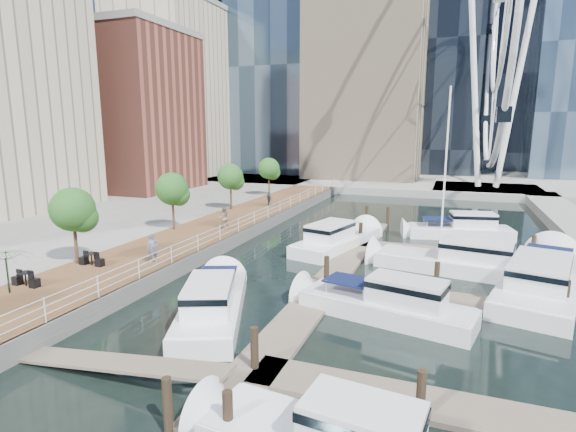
# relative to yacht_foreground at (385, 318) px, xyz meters

# --- Properties ---
(ground) EXTENTS (520.00, 520.00, 0.00)m
(ground) POSITION_rel_yacht_foreground_xyz_m (-6.84, -4.67, 0.00)
(ground) COLOR black
(ground) RESTS_ON ground
(boardwalk) EXTENTS (6.00, 60.00, 1.00)m
(boardwalk) POSITION_rel_yacht_foreground_xyz_m (-15.84, 10.33, 0.50)
(boardwalk) COLOR brown
(boardwalk) RESTS_ON ground
(seawall) EXTENTS (0.25, 60.00, 1.00)m
(seawall) POSITION_rel_yacht_foreground_xyz_m (-12.84, 10.33, 0.50)
(seawall) COLOR #595954
(seawall) RESTS_ON ground
(land_far) EXTENTS (200.00, 114.00, 1.00)m
(land_far) POSITION_rel_yacht_foreground_xyz_m (-6.84, 97.33, 0.50)
(land_far) COLOR gray
(land_far) RESTS_ON ground
(pier) EXTENTS (14.00, 12.00, 1.00)m
(pier) POSITION_rel_yacht_foreground_xyz_m (7.16, 47.33, 0.50)
(pier) COLOR gray
(pier) RESTS_ON ground
(railing) EXTENTS (0.10, 60.00, 1.05)m
(railing) POSITION_rel_yacht_foreground_xyz_m (-12.94, 10.33, 1.52)
(railing) COLOR white
(railing) RESTS_ON boardwalk
(floating_docks) EXTENTS (16.00, 34.00, 2.60)m
(floating_docks) POSITION_rel_yacht_foreground_xyz_m (1.12, 5.31, 0.49)
(floating_docks) COLOR #6D6051
(floating_docks) RESTS_ON ground
(midrise_condos) EXTENTS (19.00, 67.00, 28.00)m
(midrise_condos) POSITION_rel_yacht_foreground_xyz_m (-40.41, 22.15, 13.42)
(midrise_condos) COLOR #BCAD8E
(midrise_condos) RESTS_ON ground
(street_trees) EXTENTS (2.60, 42.60, 4.60)m
(street_trees) POSITION_rel_yacht_foreground_xyz_m (-18.24, 9.33, 4.29)
(street_trees) COLOR #3F2B1C
(street_trees) RESTS_ON ground
(yacht_foreground) EXTENTS (9.38, 4.30, 2.15)m
(yacht_foreground) POSITION_rel_yacht_foreground_xyz_m (0.00, 0.00, 0.00)
(yacht_foreground) COLOR silver
(yacht_foreground) RESTS_ON ground
(pedestrian_near) EXTENTS (0.78, 0.74, 1.80)m
(pedestrian_near) POSITION_rel_yacht_foreground_xyz_m (-14.04, 1.04, 1.90)
(pedestrian_near) COLOR slate
(pedestrian_near) RESTS_ON boardwalk
(pedestrian_mid) EXTENTS (1.13, 1.14, 1.86)m
(pedestrian_mid) POSITION_rel_yacht_foreground_xyz_m (-14.49, 10.80, 1.93)
(pedestrian_mid) COLOR #826E5A
(pedestrian_mid) RESTS_ON boardwalk
(pedestrian_far) EXTENTS (0.95, 0.89, 1.57)m
(pedestrian_far) POSITION_rel_yacht_foreground_xyz_m (-15.33, 22.35, 1.79)
(pedestrian_far) COLOR #343A41
(pedestrian_far) RESTS_ON boardwalk
(moored_yachts) EXTENTS (22.03, 32.92, 11.50)m
(moored_yachts) POSITION_rel_yacht_foreground_xyz_m (1.98, 7.42, 0.00)
(moored_yachts) COLOR white
(moored_yachts) RESTS_ON ground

